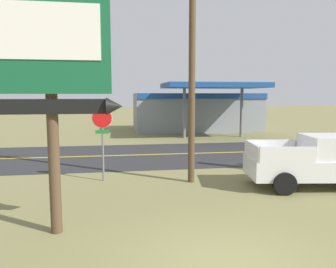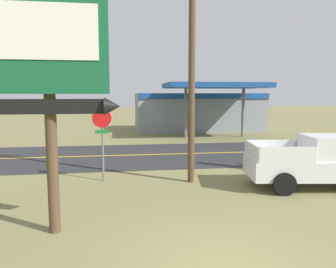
{
  "view_description": "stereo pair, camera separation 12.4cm",
  "coord_description": "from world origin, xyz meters",
  "px_view_note": "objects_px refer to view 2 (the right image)",
  "views": [
    {
      "loc": [
        -2.18,
        -5.94,
        3.47
      ],
      "look_at": [
        0.0,
        8.0,
        1.8
      ],
      "focal_mm": 35.63,
      "sensor_mm": 36.0,
      "label": 1
    },
    {
      "loc": [
        -2.06,
        -5.96,
        3.47
      ],
      "look_at": [
        0.0,
        8.0,
        1.8
      ],
      "focal_mm": 35.63,
      "sensor_mm": 36.0,
      "label": 2
    }
  ],
  "objects_px": {
    "utility_pole": "(192,47)",
    "gas_station": "(198,110)",
    "stop_sign": "(102,131)",
    "pickup_white_parked_on_lawn": "(320,162)",
    "motel_sign": "(50,68)"
  },
  "relations": [
    {
      "from": "stop_sign",
      "to": "pickup_white_parked_on_lawn",
      "type": "xyz_separation_m",
      "value": [
        8.08,
        -2.16,
        -1.06
      ]
    },
    {
      "from": "utility_pole",
      "to": "gas_station",
      "type": "bearing_deg",
      "value": 75.61
    },
    {
      "from": "stop_sign",
      "to": "gas_station",
      "type": "distance_m",
      "value": 20.17
    },
    {
      "from": "utility_pole",
      "to": "gas_station",
      "type": "distance_m",
      "value": 19.94
    },
    {
      "from": "stop_sign",
      "to": "utility_pole",
      "type": "xyz_separation_m",
      "value": [
        3.47,
        -0.69,
        3.24
      ]
    },
    {
      "from": "pickup_white_parked_on_lawn",
      "to": "utility_pole",
      "type": "bearing_deg",
      "value": 162.3
    },
    {
      "from": "motel_sign",
      "to": "utility_pole",
      "type": "bearing_deg",
      "value": 45.13
    },
    {
      "from": "gas_station",
      "to": "pickup_white_parked_on_lawn",
      "type": "distance_m",
      "value": 20.54
    },
    {
      "from": "stop_sign",
      "to": "utility_pole",
      "type": "relative_size",
      "value": 0.3
    },
    {
      "from": "pickup_white_parked_on_lawn",
      "to": "gas_station",
      "type": "bearing_deg",
      "value": 89.24
    },
    {
      "from": "motel_sign",
      "to": "utility_pole",
      "type": "height_order",
      "value": "utility_pole"
    },
    {
      "from": "gas_station",
      "to": "pickup_white_parked_on_lawn",
      "type": "xyz_separation_m",
      "value": [
        -0.27,
        -20.52,
        -0.98
      ]
    },
    {
      "from": "stop_sign",
      "to": "pickup_white_parked_on_lawn",
      "type": "relative_size",
      "value": 0.54
    },
    {
      "from": "motel_sign",
      "to": "gas_station",
      "type": "relative_size",
      "value": 0.51
    },
    {
      "from": "motel_sign",
      "to": "gas_station",
      "type": "xyz_separation_m",
      "value": [
        9.28,
        23.46,
        -2.14
      ]
    }
  ]
}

